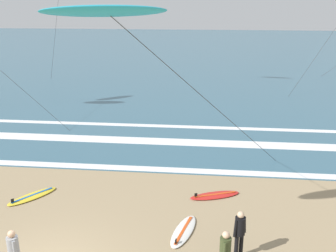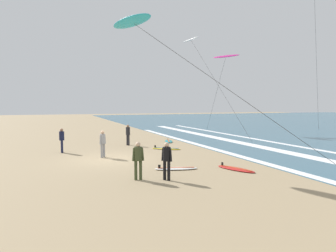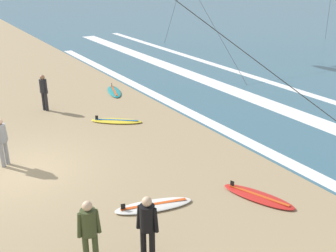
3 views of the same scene
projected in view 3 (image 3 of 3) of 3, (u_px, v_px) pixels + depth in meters
name	position (u px, v px, depth m)	size (l,w,h in m)	color
ground_plane	(21.00, 171.00, 12.76)	(160.00, 160.00, 0.00)	#9E8763
wave_foam_shoreline	(238.00, 137.00, 15.25)	(38.50, 0.56, 0.01)	white
wave_foam_mid_break	(257.00, 100.00, 19.46)	(43.44, 1.07, 0.01)	white
surfer_left_near	(147.00, 224.00, 8.53)	(0.45, 0.39, 1.60)	black
surfer_right_near	(44.00, 89.00, 17.73)	(0.50, 0.32, 1.60)	#232328
surfer_background_far	(2.00, 138.00, 12.77)	(0.39, 0.45, 1.60)	gray
surfer_foreground_main	(89.00, 229.00, 8.38)	(0.32, 0.52, 1.60)	#384223
surfboard_left_pile	(116.00, 121.00, 16.72)	(1.76, 2.03, 0.25)	yellow
surfboard_near_water	(258.00, 196.00, 11.27)	(2.18, 1.31, 0.25)	red
surfboard_foreground_flat	(154.00, 206.00, 10.84)	(1.10, 2.18, 0.25)	silver
surfboard_right_spare	(114.00, 92.00, 20.60)	(2.18, 1.16, 0.25)	teal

